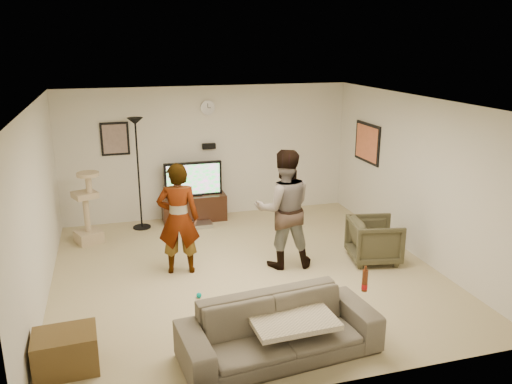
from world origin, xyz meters
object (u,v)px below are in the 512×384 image
object	(u,v)px
beer_bottle	(365,281)
side_table	(66,352)
tv	(193,179)
person_right	(284,209)
floor_lamp	(139,174)
cat_tree	(86,208)
armchair	(374,240)
tv_stand	(194,208)
person_left	(178,219)
sofa	(279,329)

from	to	relation	value
beer_bottle	side_table	bearing A→B (deg)	173.58
tv	person_right	size ratio (longest dim) A/B	0.60
floor_lamp	cat_tree	size ratio (longest dim) A/B	1.63
person_right	beer_bottle	bearing A→B (deg)	102.71
floor_lamp	armchair	distance (m)	4.24
tv_stand	side_table	size ratio (longest dim) A/B	1.87
armchair	side_table	size ratio (longest dim) A/B	1.17
cat_tree	beer_bottle	size ratio (longest dim) A/B	4.95
armchair	person_left	bearing A→B (deg)	92.41
cat_tree	person_left	world-z (taller)	person_left
armchair	floor_lamp	bearing A→B (deg)	64.30
person_left	beer_bottle	bearing A→B (deg)	135.18
side_table	cat_tree	bearing A→B (deg)	87.80
person_left	side_table	xyz separation A→B (m)	(-1.47, -2.06, -0.61)
floor_lamp	beer_bottle	distance (m)	4.96
tv_stand	side_table	xyz separation A→B (m)	(-2.05, -4.27, -0.04)
beer_bottle	person_right	bearing A→B (deg)	94.72
person_right	sofa	size ratio (longest dim) A/B	0.84
floor_lamp	person_left	size ratio (longest dim) A/B	1.22
beer_bottle	armchair	xyz separation A→B (m)	(1.22, 1.98, -0.41)
tv	person_right	world-z (taller)	person_right
sofa	floor_lamp	bearing A→B (deg)	98.70
beer_bottle	cat_tree	bearing A→B (deg)	127.36
tv	person_right	bearing A→B (deg)	-68.30
armchair	sofa	bearing A→B (deg)	142.77
tv	beer_bottle	world-z (taller)	tv
floor_lamp	beer_bottle	world-z (taller)	floor_lamp
cat_tree	person_left	distance (m)	2.08
tv	person_right	distance (m)	2.59
tv	cat_tree	distance (m)	2.02
tv_stand	person_right	size ratio (longest dim) A/B	0.66
person_right	beer_bottle	world-z (taller)	person_right
cat_tree	beer_bottle	world-z (taller)	cat_tree
person_left	beer_bottle	xyz separation A→B (m)	(1.72, -2.42, -0.07)
person_left	side_table	world-z (taller)	person_left
person_left	side_table	bearing A→B (deg)	64.13
cat_tree	person_left	xyz separation A→B (m)	(1.33, -1.58, 0.21)
floor_lamp	armchair	size ratio (longest dim) A/B	2.71
floor_lamp	tv_stand	bearing A→B (deg)	8.73
tv_stand	person_left	world-z (taller)	person_left
floor_lamp	armchair	bearing A→B (deg)	-36.62
tv_stand	floor_lamp	size ratio (longest dim) A/B	0.59
cat_tree	side_table	bearing A→B (deg)	-92.20
beer_bottle	person_left	bearing A→B (deg)	125.47
tv	person_left	distance (m)	2.28
cat_tree	person_right	bearing A→B (deg)	-31.84
sofa	side_table	world-z (taller)	sofa
cat_tree	sofa	size ratio (longest dim) A/B	0.58
side_table	beer_bottle	bearing A→B (deg)	-6.42
floor_lamp	cat_tree	distance (m)	1.10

